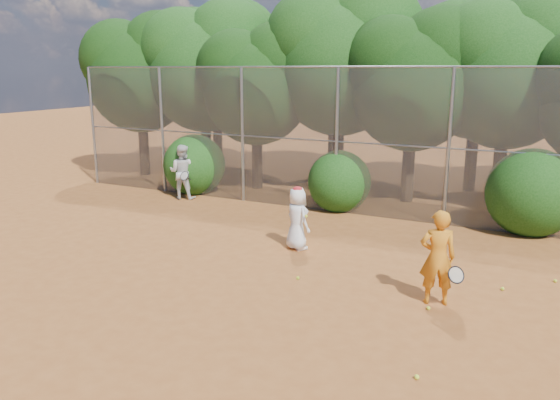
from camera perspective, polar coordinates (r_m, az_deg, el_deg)
The scene contains 22 objects.
ground at distance 9.98m, azimuth -1.28°, elevation -9.82°, with size 80.00×80.00×0.00m, color brown.
fence_back at distance 14.89m, azimuth 9.13°, elevation 6.06°, with size 20.05×0.09×4.03m.
tree_0 at distance 21.18m, azimuth -14.29°, elevation 13.12°, with size 4.38×3.81×6.00m.
tree_1 at distance 20.07m, azimuth -7.75°, elevation 14.07°, with size 4.64×4.03×6.35m.
tree_2 at distance 18.17m, azimuth -2.29°, elevation 12.40°, with size 3.99×3.47×5.47m.
tree_3 at distance 18.05m, azimuth 6.54°, elevation 14.90°, with size 4.89×4.26×6.70m.
tree_4 at distance 16.75m, azimuth 13.97°, elevation 12.52°, with size 4.19×3.64×5.73m.
tree_5 at distance 17.18m, azimuth 23.01°, elevation 12.84°, with size 4.51×3.92×6.17m.
tree_9 at distance 22.54m, azimuth -6.56°, elevation 14.48°, with size 4.83×4.20×6.62m.
tree_10 at distance 20.46m, azimuth 6.04°, elevation 15.40°, with size 5.15×4.48×7.06m.
tree_11 at distance 18.87m, azimuth 20.30°, elevation 13.40°, with size 4.64×4.03×6.35m.
bush_0 at distance 17.94m, azimuth -8.95°, elevation 3.93°, with size 2.00×2.00×2.00m, color #143E0F.
bush_1 at distance 15.64m, azimuth 6.22°, elevation 2.23°, with size 1.80×1.80×1.80m, color #143E0F.
bush_2 at distance 14.68m, azimuth 24.85°, elevation 1.08°, with size 2.20×2.20×2.20m, color #143E0F.
player_yellow at distance 9.70m, azimuth 16.15°, elevation -5.80°, with size 0.87×0.65×1.67m.
player_teen at distance 12.16m, azimuth 1.82°, elevation -1.91°, with size 0.82×0.74×1.44m.
player_white at distance 17.15m, azimuth -10.19°, elevation 2.91°, with size 0.96×0.83×1.69m.
ball_0 at distance 10.91m, azimuth 22.23°, elevation -8.58°, with size 0.07×0.07×0.07m, color #CBE229.
ball_1 at distance 7.72m, azimuth 14.10°, elevation -17.50°, with size 0.07×0.07×0.07m, color #CBE229.
ball_2 at distance 9.69m, azimuth 15.25°, elevation -10.84°, with size 0.07×0.07×0.07m, color #CBE229.
ball_3 at distance 10.61m, azimuth 1.88°, elevation -8.15°, with size 0.07×0.07×0.07m, color #CBE229.
ball_4 at distance 11.71m, azimuth 26.82°, elevation -7.55°, with size 0.07×0.07×0.07m, color #CBE229.
Camera 1 is at (4.28, -8.10, 3.97)m, focal length 35.00 mm.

